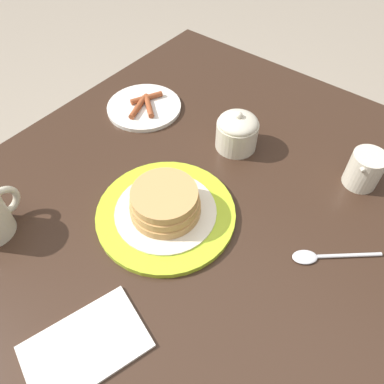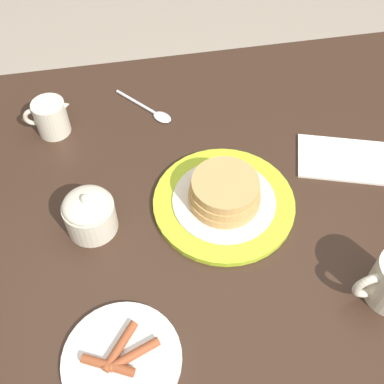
% 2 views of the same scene
% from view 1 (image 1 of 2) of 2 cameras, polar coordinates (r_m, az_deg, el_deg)
% --- Properties ---
extents(ground_plane, '(8.00, 8.00, 0.00)m').
position_cam_1_polar(ground_plane, '(1.41, -3.15, -24.57)').
color(ground_plane, gray).
extents(dining_table, '(1.33, 0.90, 0.78)m').
position_cam_1_polar(dining_table, '(0.81, -5.13, -12.31)').
color(dining_table, '#332116').
rests_on(dining_table, ground_plane).
extents(pancake_plate, '(0.27, 0.27, 0.07)m').
position_cam_1_polar(pancake_plate, '(0.71, -4.08, -2.44)').
color(pancake_plate, '#AAC628').
rests_on(pancake_plate, dining_table).
extents(side_plate_bacon, '(0.18, 0.18, 0.02)m').
position_cam_1_polar(side_plate_bacon, '(0.97, -7.30, 12.79)').
color(side_plate_bacon, silver).
rests_on(side_plate_bacon, dining_table).
extents(creamer_pitcher, '(0.10, 0.07, 0.08)m').
position_cam_1_polar(creamer_pitcher, '(0.83, 24.84, 3.21)').
color(creamer_pitcher, beige).
rests_on(creamer_pitcher, dining_table).
extents(sugar_bowl, '(0.09, 0.09, 0.09)m').
position_cam_1_polar(sugar_bowl, '(0.84, 6.89, 9.19)').
color(sugar_bowl, beige).
rests_on(sugar_bowl, dining_table).
extents(napkin, '(0.21, 0.17, 0.01)m').
position_cam_1_polar(napkin, '(0.63, -15.95, -21.72)').
color(napkin, silver).
rests_on(napkin, dining_table).
extents(spoon, '(0.12, 0.13, 0.01)m').
position_cam_1_polar(spoon, '(0.71, 18.92, -9.28)').
color(spoon, silver).
rests_on(spoon, dining_table).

